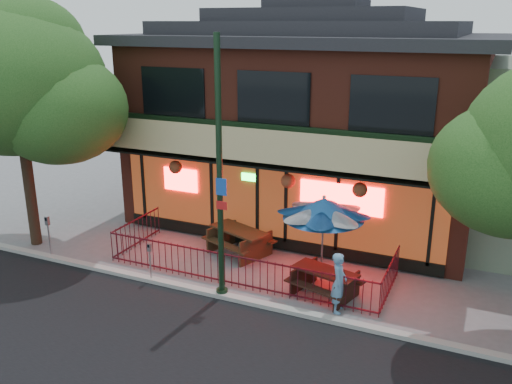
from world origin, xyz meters
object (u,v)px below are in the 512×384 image
picnic_table_left (239,237)px  parking_meter_near (150,256)px  parking_meter_far (48,230)px  street_light (220,187)px  street_tree_left (18,74)px  patio_umbrella (324,208)px  pedestrian (339,283)px  picnic_table_right (325,279)px

picnic_table_left → parking_meter_near: bearing=-117.6°
parking_meter_far → street_light: bearing=-0.0°
street_tree_left → patio_umbrella: size_ratio=3.07×
parking_meter_near → parking_meter_far: parking_meter_far is taller
picnic_table_left → parking_meter_near: size_ratio=2.01×
street_tree_left → picnic_table_left: street_tree_left is taller
street_tree_left → parking_meter_near: street_tree_left is taller
patio_umbrella → parking_meter_far: bearing=-166.7°
street_tree_left → pedestrian: street_tree_left is taller
pedestrian → parking_meter_far: pedestrian is taller
street_light → parking_meter_near: size_ratio=5.85×
parking_meter_near → parking_meter_far: bearing=178.8°
street_light → patio_umbrella: (2.22, 1.98, -0.91)m
street_tree_left → parking_meter_near: 7.15m
street_tree_left → parking_meter_far: (1.29, -0.79, -4.72)m
street_light → picnic_table_left: 3.87m
street_light → picnic_table_right: 3.87m
picnic_table_right → street_tree_left: bearing=-177.9°
pedestrian → parking_meter_far: bearing=82.6°
pedestrian → picnic_table_left: bearing=49.8°
street_light → parking_meter_far: (-6.17, 0.00, -2.20)m
picnic_table_left → parking_meter_near: parking_meter_near is taller
street_tree_left → picnic_table_left: (6.66, 1.97, -5.11)m
parking_meter_far → patio_umbrella: bearing=13.3°
parking_meter_far → pedestrian: bearing=3.1°
pedestrian → parking_meter_far: size_ratio=1.16×
street_light → picnic_table_right: street_light is taller
pedestrian → parking_meter_near: pedestrian is taller
picnic_table_right → pedestrian: bearing=-49.2°
picnic_table_left → patio_umbrella: 3.54m
picnic_table_left → pedestrian: bearing=-29.8°
street_tree_left → parking_meter_near: size_ratio=6.73×
patio_umbrella → parking_meter_far: (-8.39, -1.98, -1.29)m
street_light → street_tree_left: bearing=174.0°
parking_meter_near → street_tree_left: bearing=170.5°
picnic_table_right → pedestrian: (0.56, -0.65, 0.31)m
picnic_table_right → parking_meter_near: size_ratio=1.75×
patio_umbrella → parking_meter_near: size_ratio=2.19×
patio_umbrella → pedestrian: size_ratio=1.61×
picnic_table_left → picnic_table_right: bearing=-25.4°
street_tree_left → patio_umbrella: street_tree_left is taller
street_tree_left → picnic_table_right: bearing=2.1°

